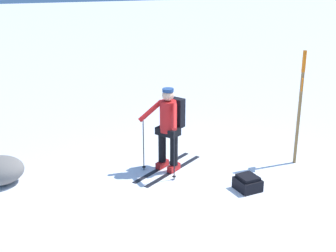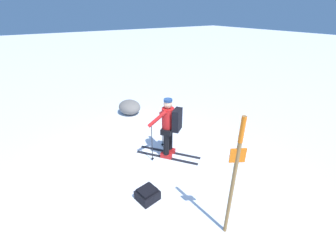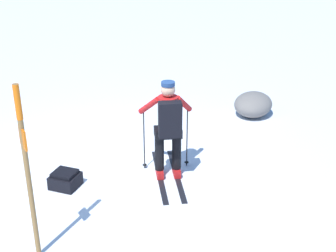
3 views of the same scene
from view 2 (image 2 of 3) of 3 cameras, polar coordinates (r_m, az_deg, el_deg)
The scene contains 5 objects.
ground_plane at distance 5.61m, azimuth -4.94°, elevation -11.59°, with size 80.00×80.00×0.00m, color white.
skier at distance 5.68m, azimuth 0.33°, elevation 0.22°, with size 1.60×1.33×1.62m.
dropped_backpack at distance 4.88m, azimuth -5.25°, elevation -16.90°, with size 0.45×0.47×0.27m.
trail_marker at distance 3.63m, azimuth 16.66°, elevation -10.87°, with size 0.14×0.22×2.27m.
rock_boulder at distance 8.62m, azimuth -9.73°, elevation 4.79°, with size 0.92×0.78×0.51m, color slate.
Camera 2 is at (-3.88, 1.98, 3.53)m, focal length 24.00 mm.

